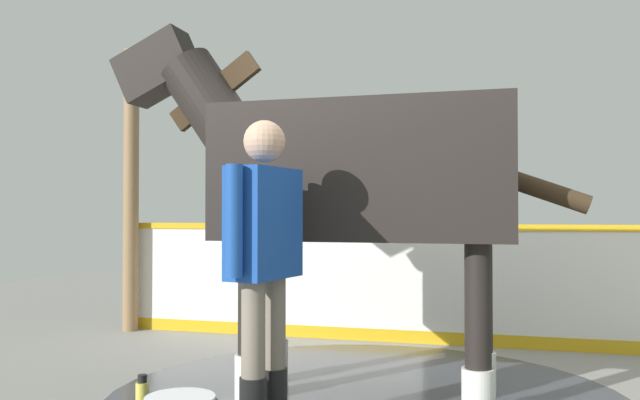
% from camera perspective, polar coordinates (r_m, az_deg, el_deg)
% --- Properties ---
extents(wet_patch, '(3.49, 3.49, 0.00)m').
position_cam_1_polar(wet_patch, '(4.60, 4.04, -16.65)').
color(wet_patch, '#42444C').
rests_on(wet_patch, ground).
extents(barrier_wall, '(5.83, 0.18, 1.13)m').
position_cam_1_polar(barrier_wall, '(6.37, 7.51, -7.52)').
color(barrier_wall, white).
rests_on(barrier_wall, ground).
extents(roof_post_near, '(0.16, 0.16, 2.96)m').
position_cam_1_polar(roof_post_near, '(7.19, -16.06, 0.88)').
color(roof_post_near, olive).
rests_on(roof_post_near, ground).
extents(horse, '(3.31, 0.93, 2.59)m').
position_cam_1_polar(horse, '(4.46, 2.49, 1.91)').
color(horse, black).
rests_on(horse, ground).
extents(handler, '(0.30, 0.69, 1.75)m').
position_cam_1_polar(handler, '(3.68, -4.86, -4.44)').
color(handler, black).
rests_on(handler, ground).
extents(bottle_shampoo, '(0.08, 0.08, 0.26)m').
position_cam_1_polar(bottle_shampoo, '(4.25, -15.15, -16.27)').
color(bottle_shampoo, '#D8CC4C').
rests_on(bottle_shampoo, ground).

